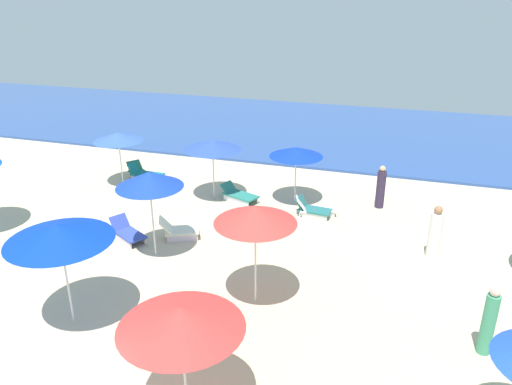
% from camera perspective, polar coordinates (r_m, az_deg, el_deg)
% --- Properties ---
extents(ocean, '(60.00, 13.26, 0.12)m').
position_cam_1_polar(ocean, '(29.26, 6.37, 7.21)').
color(ocean, '#2C4C91').
rests_on(ocean, ground_plane).
extents(umbrella_2, '(2.18, 2.18, 2.35)m').
position_cam_1_polar(umbrella_2, '(18.91, -4.99, 5.42)').
color(umbrella_2, silver).
rests_on(umbrella_2, ground_plane).
extents(lounge_chair_2_0, '(1.62, 1.13, 0.62)m').
position_cam_1_polar(lounge_chair_2_0, '(19.24, -2.00, -0.27)').
color(lounge_chair_2_0, silver).
rests_on(lounge_chair_2_0, ground_plane).
extents(umbrella_3, '(2.01, 2.01, 2.25)m').
position_cam_1_polar(umbrella_3, '(21.04, -15.49, 6.16)').
color(umbrella_3, silver).
rests_on(umbrella_3, ground_plane).
extents(lounge_chair_3_0, '(1.51, 0.59, 0.69)m').
position_cam_1_polar(lounge_chair_3_0, '(21.96, -12.55, 2.09)').
color(lounge_chair_3_0, silver).
rests_on(lounge_chair_3_0, ground_plane).
extents(lounge_chair_3_1, '(1.50, 1.33, 0.62)m').
position_cam_1_polar(lounge_chair_3_1, '(22.20, -13.19, 2.22)').
color(lounge_chair_3_1, silver).
rests_on(lounge_chair_3_1, ground_plane).
extents(umbrella_4, '(2.32, 2.32, 2.50)m').
position_cam_1_polar(umbrella_4, '(9.17, -8.59, -13.94)').
color(umbrella_4, silver).
rests_on(umbrella_4, ground_plane).
extents(umbrella_5, '(2.49, 2.49, 2.67)m').
position_cam_1_polar(umbrella_5, '(12.33, -21.59, -4.29)').
color(umbrella_5, silver).
rests_on(umbrella_5, ground_plane).
extents(umbrella_6, '(1.99, 1.99, 2.73)m').
position_cam_1_polar(umbrella_6, '(14.83, -12.10, 1.46)').
color(umbrella_6, silver).
rests_on(umbrella_6, ground_plane).
extents(lounge_chair_6_0, '(1.43, 1.15, 0.74)m').
position_cam_1_polar(lounge_chair_6_0, '(16.61, -8.86, -4.27)').
color(lounge_chair_6_0, silver).
rests_on(lounge_chair_6_0, ground_plane).
extents(lounge_chair_6_1, '(1.51, 1.22, 0.68)m').
position_cam_1_polar(lounge_chair_6_1, '(16.88, -14.49, -4.45)').
color(lounge_chair_6_1, silver).
rests_on(lounge_chair_6_1, ground_plane).
extents(umbrella_7, '(2.00, 2.00, 2.22)m').
position_cam_1_polar(umbrella_7, '(18.54, 4.62, 4.66)').
color(umbrella_7, silver).
rests_on(umbrella_7, ground_plane).
extents(lounge_chair_7_0, '(1.30, 0.73, 0.67)m').
position_cam_1_polar(lounge_chair_7_0, '(18.13, 6.47, -1.93)').
color(lounge_chair_7_0, silver).
rests_on(lounge_chair_7_0, ground_plane).
extents(lounge_chair_7_1, '(1.55, 1.02, 0.69)m').
position_cam_1_polar(lounge_chair_7_1, '(18.21, 6.68, -1.85)').
color(lounge_chair_7_1, silver).
rests_on(lounge_chair_7_1, ground_plane).
extents(umbrella_8, '(2.08, 2.08, 2.77)m').
position_cam_1_polar(umbrella_8, '(12.21, -0.07, -2.52)').
color(umbrella_8, silver).
rests_on(umbrella_8, ground_plane).
extents(beachgoer_0, '(0.39, 0.39, 1.74)m').
position_cam_1_polar(beachgoer_0, '(12.50, 25.07, -13.22)').
color(beachgoer_0, '#40956D').
rests_on(beachgoer_0, ground_plane).
extents(beachgoer_1, '(0.52, 0.52, 1.71)m').
position_cam_1_polar(beachgoer_1, '(16.01, 19.77, -4.47)').
color(beachgoer_1, white).
rests_on(beachgoer_1, ground_plane).
extents(beachgoer_2, '(0.41, 0.41, 1.65)m').
position_cam_1_polar(beachgoer_2, '(19.07, 14.07, 0.50)').
color(beachgoer_2, '#31263E').
rests_on(beachgoer_2, ground_plane).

